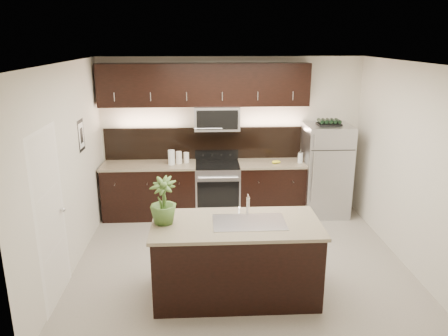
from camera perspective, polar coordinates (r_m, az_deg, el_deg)
The scene contains 12 objects.
ground at distance 6.26m, azimuth 2.10°, elevation -11.92°, with size 4.50×4.50×0.00m, color gray.
room_walls at distance 5.61m, azimuth 1.18°, elevation 3.26°, with size 4.52×4.02×2.71m.
counter_run at distance 7.60m, azimuth -2.41°, elevation -2.77°, with size 3.51×0.65×0.94m.
upper_fixtures at distance 7.37m, azimuth -2.38°, elevation 9.97°, with size 3.49×0.40×1.66m.
island at distance 5.29m, azimuth 1.57°, elevation -11.81°, with size 1.96×0.96×0.94m.
sink_faucet at distance 5.10m, azimuth 3.30°, elevation -6.91°, with size 0.84×0.50×0.28m.
refrigerator at distance 7.74m, azimuth 13.14°, elevation -0.30°, with size 0.77×0.69×1.59m, color #B2B2B7.
wine_rack at distance 7.55m, azimuth 13.55°, elevation 5.81°, with size 0.39×0.24×0.10m.
plant at distance 5.03m, azimuth -7.96°, elevation -4.26°, with size 0.31×0.31×0.55m, color #3C5B24.
canisters at distance 7.43m, azimuth -6.15°, elevation 1.38°, with size 0.35×0.21×0.25m.
french_press at distance 7.57m, azimuth 9.94°, elevation 1.40°, with size 0.09×0.09×0.26m.
bananas at distance 7.47m, azimuth 6.48°, elevation 0.77°, with size 0.15×0.12×0.05m, color yellow.
Camera 1 is at (-0.51, -5.48, 2.99)m, focal length 35.00 mm.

